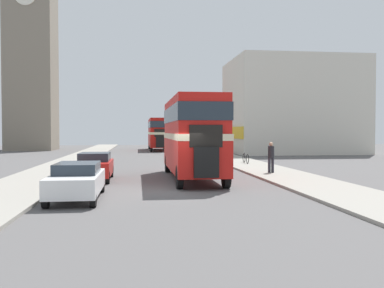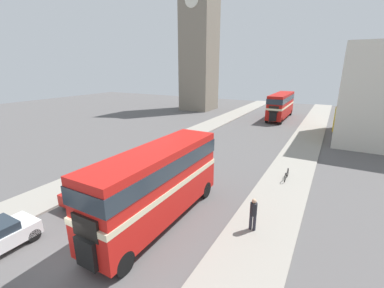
# 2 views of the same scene
# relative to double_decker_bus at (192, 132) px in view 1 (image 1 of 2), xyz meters

# --- Properties ---
(ground_plane) EXTENTS (120.00, 120.00, 0.00)m
(ground_plane) POSITION_rel_double_decker_bus_xyz_m (-1.41, -4.30, -2.53)
(ground_plane) COLOR #565454
(sidewalk_right) EXTENTS (3.50, 120.00, 0.12)m
(sidewalk_right) POSITION_rel_double_decker_bus_xyz_m (5.34, -4.30, -2.47)
(sidewalk_right) COLOR gray
(sidewalk_right) RESTS_ON ground_plane
(sidewalk_left) EXTENTS (3.50, 120.00, 0.12)m
(sidewalk_left) POSITION_rel_double_decker_bus_xyz_m (-8.16, -4.30, -2.47)
(sidewalk_left) COLOR gray
(sidewalk_left) RESTS_ON ground_plane
(double_decker_bus) EXTENTS (2.41, 9.67, 4.25)m
(double_decker_bus) POSITION_rel_double_decker_bus_xyz_m (0.00, 0.00, 0.00)
(double_decker_bus) COLOR red
(double_decker_bus) RESTS_ON ground_plane
(bus_distant) EXTENTS (2.42, 10.92, 4.18)m
(bus_distant) POSITION_rel_double_decker_bus_xyz_m (-0.16, 34.26, -0.04)
(bus_distant) COLOR #B2140F
(bus_distant) RESTS_ON ground_plane
(car_parked_near) EXTENTS (1.75, 4.45, 1.37)m
(car_parked_near) POSITION_rel_double_decker_bus_xyz_m (-5.18, -6.22, -1.80)
(car_parked_near) COLOR white
(car_parked_near) RESTS_ON ground_plane
(car_parked_mid) EXTENTS (1.73, 4.02, 1.44)m
(car_parked_mid) POSITION_rel_double_decker_bus_xyz_m (-5.13, -0.02, -1.78)
(car_parked_mid) COLOR red
(car_parked_mid) RESTS_ON ground_plane
(pedestrian_walking) EXTENTS (0.36, 0.36, 1.80)m
(pedestrian_walking) POSITION_rel_double_decker_bus_xyz_m (4.90, 1.61, -1.39)
(pedestrian_walking) COLOR #282833
(pedestrian_walking) RESTS_ON sidewalk_right
(bicycle_on_pavement) EXTENTS (0.05, 1.76, 0.78)m
(bicycle_on_pavement) POSITION_rel_double_decker_bus_xyz_m (5.31, 9.11, -2.04)
(bicycle_on_pavement) COLOR black
(bicycle_on_pavement) RESTS_ON sidewalk_right
(church_tower) EXTENTS (6.27, 6.27, 32.89)m
(church_tower) POSITION_rel_double_decker_bus_xyz_m (-16.89, 36.77, 14.24)
(church_tower) COLOR gray
(church_tower) RESTS_ON ground_plane
(shop_building_block) EXTENTS (14.43, 11.48, 10.83)m
(shop_building_block) POSITION_rel_double_decker_bus_xyz_m (15.11, 25.75, 2.89)
(shop_building_block) COLOR beige
(shop_building_block) RESTS_ON ground_plane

